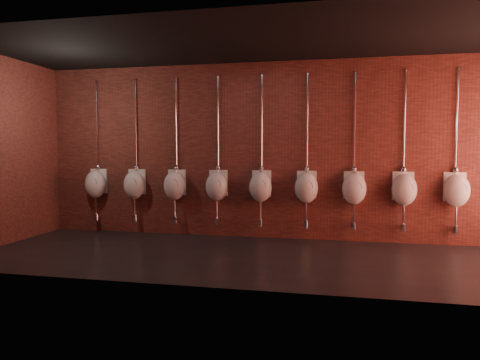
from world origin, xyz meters
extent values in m
plane|color=black|center=(0.00, 0.00, 0.00)|extent=(8.50, 8.50, 0.00)
cube|color=black|center=(0.00, 0.00, 3.20)|extent=(8.50, 3.00, 0.04)
cube|color=brown|center=(0.00, 1.50, 1.60)|extent=(8.50, 0.04, 3.20)
cube|color=brown|center=(0.00, -1.50, 1.60)|extent=(8.50, 0.04, 3.20)
cube|color=brown|center=(-4.25, 0.00, 1.60)|extent=(0.04, 3.00, 3.20)
ellipsoid|color=white|center=(-3.34, 1.34, 0.94)|extent=(0.42, 0.37, 0.54)
cube|color=white|center=(-3.34, 1.48, 1.00)|extent=(0.35, 0.05, 0.49)
cylinder|color=#969696|center=(-3.34, 1.21, 0.98)|extent=(0.24, 0.03, 0.24)
cylinder|color=silver|center=(-3.34, 1.46, 2.08)|extent=(0.03, 0.03, 1.73)
sphere|color=silver|center=(-3.34, 1.45, 1.28)|extent=(0.10, 0.10, 0.10)
cylinder|color=silver|center=(-3.34, 1.46, 2.95)|extent=(0.07, 0.07, 0.01)
cylinder|color=silver|center=(-3.34, 1.34, 0.55)|extent=(0.04, 0.04, 0.37)
cylinder|color=silver|center=(-3.34, 1.34, 0.30)|extent=(0.10, 0.10, 0.13)
cylinder|color=silver|center=(-3.34, 1.43, 0.30)|extent=(0.04, 0.18, 0.04)
ellipsoid|color=white|center=(-2.52, 1.34, 0.94)|extent=(0.42, 0.37, 0.54)
cube|color=white|center=(-2.52, 1.48, 1.00)|extent=(0.35, 0.05, 0.49)
cylinder|color=#969696|center=(-2.52, 1.21, 0.98)|extent=(0.24, 0.03, 0.24)
cylinder|color=silver|center=(-2.52, 1.46, 2.08)|extent=(0.03, 0.03, 1.73)
sphere|color=silver|center=(-2.52, 1.45, 1.28)|extent=(0.10, 0.10, 0.10)
cylinder|color=silver|center=(-2.52, 1.46, 2.95)|extent=(0.07, 0.07, 0.01)
cylinder|color=silver|center=(-2.52, 1.34, 0.55)|extent=(0.04, 0.04, 0.37)
cylinder|color=silver|center=(-2.52, 1.34, 0.30)|extent=(0.10, 0.10, 0.13)
cylinder|color=silver|center=(-2.52, 1.43, 0.30)|extent=(0.04, 0.18, 0.04)
ellipsoid|color=white|center=(-1.70, 1.34, 0.94)|extent=(0.42, 0.37, 0.54)
cube|color=white|center=(-1.70, 1.48, 1.00)|extent=(0.35, 0.05, 0.49)
cylinder|color=#969696|center=(-1.70, 1.21, 0.98)|extent=(0.24, 0.03, 0.24)
cylinder|color=silver|center=(-1.70, 1.46, 2.08)|extent=(0.03, 0.03, 1.73)
sphere|color=silver|center=(-1.70, 1.45, 1.28)|extent=(0.10, 0.10, 0.10)
cylinder|color=silver|center=(-1.70, 1.46, 2.95)|extent=(0.07, 0.07, 0.01)
cylinder|color=silver|center=(-1.70, 1.34, 0.55)|extent=(0.04, 0.04, 0.37)
cylinder|color=silver|center=(-1.70, 1.34, 0.30)|extent=(0.10, 0.10, 0.13)
cylinder|color=silver|center=(-1.70, 1.43, 0.30)|extent=(0.04, 0.18, 0.04)
ellipsoid|color=white|center=(-0.88, 1.34, 0.94)|extent=(0.42, 0.37, 0.54)
cube|color=white|center=(-0.88, 1.48, 1.00)|extent=(0.35, 0.05, 0.49)
cylinder|color=#969696|center=(-0.88, 1.21, 0.98)|extent=(0.24, 0.03, 0.24)
cylinder|color=silver|center=(-0.88, 1.46, 2.08)|extent=(0.03, 0.03, 1.73)
sphere|color=silver|center=(-0.88, 1.45, 1.28)|extent=(0.10, 0.10, 0.10)
cylinder|color=silver|center=(-0.88, 1.46, 2.95)|extent=(0.07, 0.07, 0.01)
cylinder|color=silver|center=(-0.88, 1.34, 0.55)|extent=(0.04, 0.04, 0.37)
cylinder|color=silver|center=(-0.88, 1.34, 0.30)|extent=(0.10, 0.10, 0.13)
cylinder|color=silver|center=(-0.88, 1.43, 0.30)|extent=(0.04, 0.18, 0.04)
ellipsoid|color=white|center=(-0.06, 1.34, 0.94)|extent=(0.42, 0.37, 0.54)
cube|color=white|center=(-0.06, 1.48, 1.00)|extent=(0.35, 0.05, 0.49)
cylinder|color=#969696|center=(-0.06, 1.21, 0.98)|extent=(0.24, 0.03, 0.24)
cylinder|color=silver|center=(-0.06, 1.46, 2.08)|extent=(0.03, 0.03, 1.73)
sphere|color=silver|center=(-0.06, 1.45, 1.28)|extent=(0.10, 0.10, 0.10)
cylinder|color=silver|center=(-0.06, 1.46, 2.95)|extent=(0.07, 0.07, 0.01)
cylinder|color=silver|center=(-0.06, 1.34, 0.55)|extent=(0.04, 0.04, 0.37)
cylinder|color=silver|center=(-0.06, 1.34, 0.30)|extent=(0.10, 0.10, 0.13)
cylinder|color=silver|center=(-0.06, 1.43, 0.30)|extent=(0.04, 0.18, 0.04)
ellipsoid|color=white|center=(0.75, 1.34, 0.94)|extent=(0.42, 0.37, 0.54)
cube|color=white|center=(0.75, 1.48, 1.00)|extent=(0.35, 0.05, 0.49)
cylinder|color=#969696|center=(0.75, 1.21, 0.98)|extent=(0.24, 0.03, 0.24)
cylinder|color=silver|center=(0.75, 1.46, 2.08)|extent=(0.03, 0.03, 1.73)
sphere|color=silver|center=(0.75, 1.45, 1.28)|extent=(0.10, 0.10, 0.10)
cylinder|color=silver|center=(0.75, 1.46, 2.95)|extent=(0.07, 0.07, 0.01)
cylinder|color=silver|center=(0.75, 1.34, 0.55)|extent=(0.04, 0.04, 0.37)
cylinder|color=silver|center=(0.75, 1.34, 0.30)|extent=(0.10, 0.10, 0.13)
cylinder|color=silver|center=(0.75, 1.43, 0.30)|extent=(0.04, 0.18, 0.04)
ellipsoid|color=white|center=(1.57, 1.34, 0.94)|extent=(0.42, 0.37, 0.54)
cube|color=white|center=(1.57, 1.48, 1.00)|extent=(0.35, 0.05, 0.49)
cylinder|color=#969696|center=(1.57, 1.21, 0.98)|extent=(0.24, 0.03, 0.24)
cylinder|color=silver|center=(1.57, 1.46, 2.08)|extent=(0.03, 0.03, 1.73)
sphere|color=silver|center=(1.57, 1.45, 1.28)|extent=(0.10, 0.10, 0.10)
cylinder|color=silver|center=(1.57, 1.46, 2.95)|extent=(0.07, 0.07, 0.01)
cylinder|color=silver|center=(1.57, 1.34, 0.55)|extent=(0.04, 0.04, 0.37)
cylinder|color=silver|center=(1.57, 1.34, 0.30)|extent=(0.10, 0.10, 0.13)
cylinder|color=silver|center=(1.57, 1.43, 0.30)|extent=(0.04, 0.18, 0.04)
ellipsoid|color=white|center=(2.39, 1.34, 0.94)|extent=(0.42, 0.37, 0.54)
cube|color=white|center=(2.39, 1.48, 1.00)|extent=(0.35, 0.05, 0.49)
cylinder|color=#969696|center=(2.39, 1.21, 0.98)|extent=(0.24, 0.03, 0.24)
cylinder|color=silver|center=(2.39, 1.46, 2.08)|extent=(0.03, 0.03, 1.73)
sphere|color=silver|center=(2.39, 1.45, 1.28)|extent=(0.10, 0.10, 0.10)
cylinder|color=silver|center=(2.39, 1.46, 2.95)|extent=(0.07, 0.07, 0.01)
cylinder|color=silver|center=(2.39, 1.34, 0.55)|extent=(0.04, 0.04, 0.37)
cylinder|color=silver|center=(2.39, 1.34, 0.30)|extent=(0.10, 0.10, 0.13)
cylinder|color=silver|center=(2.39, 1.43, 0.30)|extent=(0.04, 0.18, 0.04)
ellipsoid|color=white|center=(3.21, 1.34, 0.94)|extent=(0.42, 0.37, 0.54)
cube|color=white|center=(3.21, 1.48, 1.00)|extent=(0.35, 0.05, 0.49)
cylinder|color=#969696|center=(3.21, 1.21, 0.98)|extent=(0.24, 0.03, 0.24)
cylinder|color=silver|center=(3.21, 1.46, 2.08)|extent=(0.03, 0.03, 1.73)
sphere|color=silver|center=(3.21, 1.45, 1.28)|extent=(0.10, 0.10, 0.10)
cylinder|color=silver|center=(3.21, 1.46, 2.95)|extent=(0.07, 0.07, 0.01)
cylinder|color=silver|center=(3.21, 1.34, 0.55)|extent=(0.04, 0.04, 0.37)
cylinder|color=silver|center=(3.21, 1.34, 0.30)|extent=(0.10, 0.10, 0.13)
cylinder|color=silver|center=(3.21, 1.43, 0.30)|extent=(0.04, 0.18, 0.04)
camera|label=1|loc=(1.14, -6.24, 1.61)|focal=32.00mm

